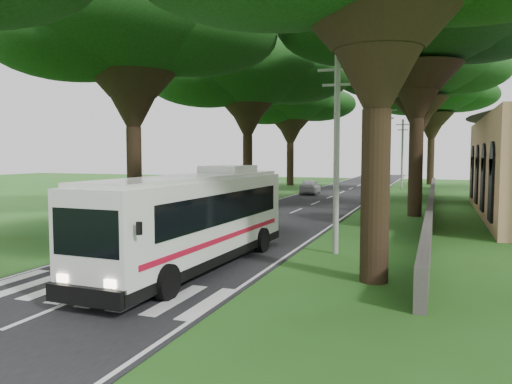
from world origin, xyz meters
TOP-DOWN VIEW (x-y plane):
  - ground at (0.00, 0.00)m, footprint 140.00×140.00m
  - road at (0.00, 25.00)m, footprint 8.00×120.00m
  - crosswalk at (0.00, -2.00)m, footprint 8.00×3.00m
  - property_wall at (9.00, 24.00)m, footprint 0.35×50.00m
  - pole_near at (5.50, 6.00)m, footprint 1.60×0.24m
  - pole_mid at (5.50, 26.00)m, footprint 1.60×0.24m
  - pole_far at (5.50, 46.00)m, footprint 1.60×0.24m
  - tree_l_mida at (-8.00, 12.00)m, footprint 14.03×14.03m
  - tree_l_midb at (-7.50, 30.00)m, footprint 15.80×15.80m
  - tree_l_far at (-8.50, 48.00)m, footprint 13.48×13.48m
  - tree_r_mida at (8.00, 20.00)m, footprint 15.66×15.66m
  - tree_r_midb at (7.50, 38.00)m, footprint 14.20×14.20m
  - tree_r_far at (8.50, 56.00)m, footprint 13.93×13.93m
  - coach_bus at (1.31, 1.78)m, footprint 2.95×11.30m
  - distant_car_a at (-2.61, 34.75)m, footprint 2.12×4.49m
  - distant_car_c at (0.80, 59.57)m, footprint 1.98×4.22m
  - pedestrian at (-7.23, 5.52)m, footprint 0.59×0.76m

SIDE VIEW (x-z plane):
  - ground at x=0.00m, z-range 0.00..0.00m
  - crosswalk at x=0.00m, z-range -0.01..0.01m
  - road at x=0.00m, z-range -0.01..0.03m
  - property_wall at x=9.00m, z-range 0.00..1.20m
  - distant_car_c at x=0.80m, z-range 0.03..1.22m
  - distant_car_a at x=-2.61m, z-range 0.03..1.51m
  - pedestrian at x=-7.23m, z-range 0.00..1.85m
  - coach_bus at x=1.31m, z-range 0.13..3.44m
  - pole_near at x=5.50m, z-range 0.18..8.18m
  - pole_mid at x=5.50m, z-range 0.18..8.18m
  - pole_far at x=5.50m, z-range 0.18..8.18m
  - tree_l_far at x=-8.50m, z-range 3.90..17.69m
  - tree_l_mida at x=-8.00m, z-range 4.16..18.70m
  - tree_l_midb at x=-7.50m, z-range 4.14..19.30m
  - tree_r_far at x=8.50m, z-range 4.50..19.72m
  - tree_r_midb at x=7.50m, z-range 4.68..20.36m
  - tree_r_mida at x=8.00m, z-range 4.75..21.11m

